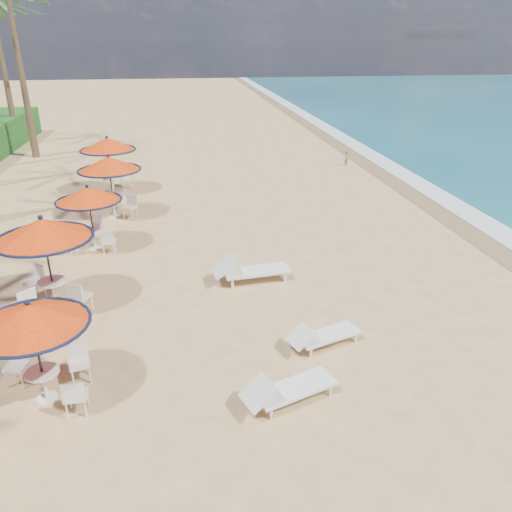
{
  "coord_description": "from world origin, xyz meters",
  "views": [
    {
      "loc": [
        -1.94,
        -8.53,
        6.52
      ],
      "look_at": [
        -0.13,
        3.35,
        1.2
      ],
      "focal_mm": 35.0,
      "sensor_mm": 36.0,
      "label": 1
    }
  ],
  "objects": [
    {
      "name": "ground",
      "position": [
        0.0,
        0.0,
        0.0
      ],
      "size": [
        160.0,
        160.0,
        0.0
      ],
      "primitive_type": "plane",
      "color": "tan",
      "rests_on": "ground"
    },
    {
      "name": "foam_strip",
      "position": [
        9.3,
        10.0,
        0.0
      ],
      "size": [
        1.2,
        140.0,
        0.04
      ],
      "primitive_type": "cube",
      "color": "white",
      "rests_on": "ground"
    },
    {
      "name": "wetsand_band",
      "position": [
        8.4,
        10.0,
        0.0
      ],
      "size": [
        1.4,
        140.0,
        0.02
      ],
      "primitive_type": "cube",
      "color": "olive",
      "rests_on": "ground"
    },
    {
      "name": "station_0",
      "position": [
        -4.78,
        -0.15,
        1.61
      ],
      "size": [
        2.11,
        2.11,
        2.21
      ],
      "color": "black",
      "rests_on": "ground"
    },
    {
      "name": "station_1",
      "position": [
        -5.44,
        3.59,
        1.85
      ],
      "size": [
        2.42,
        2.42,
        2.53
      ],
      "color": "black",
      "rests_on": "ground"
    },
    {
      "name": "station_2",
      "position": [
        -4.95,
        7.45,
        1.61
      ],
      "size": [
        2.11,
        2.12,
        2.21
      ],
      "color": "black",
      "rests_on": "ground"
    },
    {
      "name": "station_3",
      "position": [
        -4.58,
        10.65,
        1.89
      ],
      "size": [
        2.38,
        2.38,
        2.48
      ],
      "color": "black",
      "rests_on": "ground"
    },
    {
      "name": "station_4",
      "position": [
        -5.05,
        14.23,
        1.86
      ],
      "size": [
        2.44,
        2.47,
        2.54
      ],
      "color": "black",
      "rests_on": "ground"
    },
    {
      "name": "lounger_near",
      "position": [
        -0.2,
        -1.01,
        0.32
      ],
      "size": [
        2.01,
        1.23,
        0.69
      ],
      "rotation": [
        0.0,
        0.0,
        0.36
      ],
      "color": "white",
      "rests_on": "ground"
    },
    {
      "name": "lounger_mid",
      "position": [
        0.99,
        0.75,
        0.29
      ],
      "size": [
        1.84,
        1.11,
        0.63
      ],
      "rotation": [
        0.0,
        0.0,
        0.34
      ],
      "color": "white",
      "rests_on": "ground"
    },
    {
      "name": "lounger_far",
      "position": [
        -0.2,
        4.26,
        0.37
      ],
      "size": [
        2.27,
        0.93,
        0.79
      ],
      "rotation": [
        0.0,
        0.0,
        0.11
      ],
      "color": "white",
      "rests_on": "ground"
    },
    {
      "name": "person",
      "position": [
        6.96,
        17.28,
        0.45
      ],
      "size": [
        0.29,
        0.37,
        0.89
      ],
      "primitive_type": "imported",
      "rotation": [
        0.0,
        0.0,
        1.3
      ],
      "color": "#8A6646",
      "rests_on": "ground"
    }
  ]
}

